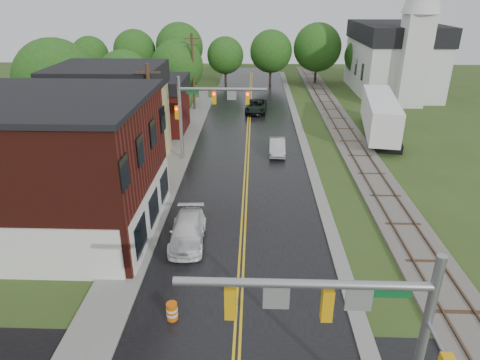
# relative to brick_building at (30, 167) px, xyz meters

# --- Properties ---
(main_road) EXTENTS (10.00, 90.00, 0.02)m
(main_road) POSITION_rel_brick_building_xyz_m (12.48, 15.00, -4.15)
(main_road) COLOR black
(main_road) RESTS_ON ground
(curb_right) EXTENTS (0.80, 70.00, 0.12)m
(curb_right) POSITION_rel_brick_building_xyz_m (17.88, 20.00, -4.15)
(curb_right) COLOR gray
(curb_right) RESTS_ON ground
(sidewalk_left) EXTENTS (2.40, 50.00, 0.12)m
(sidewalk_left) POSITION_rel_brick_building_xyz_m (6.28, 10.00, -4.15)
(sidewalk_left) COLOR gray
(sidewalk_left) RESTS_ON ground
(brick_building) EXTENTS (14.30, 10.30, 8.30)m
(brick_building) POSITION_rel_brick_building_xyz_m (0.00, 0.00, 0.00)
(brick_building) COLOR #49160F
(brick_building) RESTS_ON ground
(yellow_house) EXTENTS (8.00, 7.00, 6.40)m
(yellow_house) POSITION_rel_brick_building_xyz_m (1.48, 11.00, -0.95)
(yellow_house) COLOR tan
(yellow_house) RESTS_ON ground
(darkred_building) EXTENTS (7.00, 6.00, 4.40)m
(darkred_building) POSITION_rel_brick_building_xyz_m (2.48, 20.00, -1.95)
(darkred_building) COLOR #3F0F0C
(darkred_building) RESTS_ON ground
(church) EXTENTS (10.40, 18.40, 20.00)m
(church) POSITION_rel_brick_building_xyz_m (32.48, 38.74, 1.68)
(church) COLOR silver
(church) RESTS_ON ground
(railroad) EXTENTS (3.20, 80.00, 0.30)m
(railroad) POSITION_rel_brick_building_xyz_m (22.48, 20.00, -4.05)
(railroad) COLOR #59544C
(railroad) RESTS_ON ground
(traffic_signal_near) EXTENTS (7.34, 0.30, 7.20)m
(traffic_signal_near) POSITION_rel_brick_building_xyz_m (15.96, -13.00, 0.82)
(traffic_signal_near) COLOR gray
(traffic_signal_near) RESTS_ON ground
(traffic_signal_far) EXTENTS (7.34, 0.43, 7.20)m
(traffic_signal_far) POSITION_rel_brick_building_xyz_m (9.01, 12.00, 0.82)
(traffic_signal_far) COLOR gray
(traffic_signal_far) RESTS_ON ground
(utility_pole_b) EXTENTS (1.80, 0.28, 9.00)m
(utility_pole_b) POSITION_rel_brick_building_xyz_m (5.68, 7.00, 0.57)
(utility_pole_b) COLOR #382616
(utility_pole_b) RESTS_ON ground
(utility_pole_c) EXTENTS (1.80, 0.28, 9.00)m
(utility_pole_c) POSITION_rel_brick_building_xyz_m (5.68, 29.00, 0.57)
(utility_pole_c) COLOR #382616
(utility_pole_c) RESTS_ON ground
(tree_left_b) EXTENTS (7.60, 7.60, 9.69)m
(tree_left_b) POSITION_rel_brick_building_xyz_m (-5.36, 16.90, 1.57)
(tree_left_b) COLOR black
(tree_left_b) RESTS_ON ground
(tree_left_c) EXTENTS (6.00, 6.00, 7.65)m
(tree_left_c) POSITION_rel_brick_building_xyz_m (-1.36, 24.90, 0.36)
(tree_left_c) COLOR black
(tree_left_c) RESTS_ON ground
(tree_left_e) EXTENTS (6.40, 6.40, 8.16)m
(tree_left_e) POSITION_rel_brick_building_xyz_m (3.64, 30.90, 0.66)
(tree_left_e) COLOR black
(tree_left_e) RESTS_ON ground
(suv_dark) EXTENTS (2.77, 5.38, 1.45)m
(suv_dark) POSITION_rel_brick_building_xyz_m (13.28, 27.99, -3.43)
(suv_dark) COLOR black
(suv_dark) RESTS_ON ground
(sedan_silver) EXTENTS (1.50, 4.03, 1.32)m
(sedan_silver) POSITION_rel_brick_building_xyz_m (15.17, 13.79, -3.49)
(sedan_silver) COLOR #B3B2B7
(sedan_silver) RESTS_ON ground
(pickup_white) EXTENTS (2.17, 4.88, 1.39)m
(pickup_white) POSITION_rel_brick_building_xyz_m (9.28, -1.19, -3.45)
(pickup_white) COLOR white
(pickup_white) RESTS_ON ground
(semi_trailer) EXTENTS (4.68, 12.77, 3.92)m
(semi_trailer) POSITION_rel_brick_building_xyz_m (25.54, 19.17, -1.83)
(semi_trailer) COLOR black
(semi_trailer) RESTS_ON ground
(construction_barrel) EXTENTS (0.57, 0.57, 0.88)m
(construction_barrel) POSITION_rel_brick_building_xyz_m (9.51, -7.69, -3.71)
(construction_barrel) COLOR #D15A09
(construction_barrel) RESTS_ON ground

